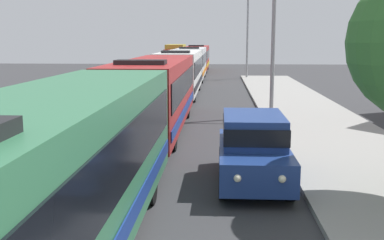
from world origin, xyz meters
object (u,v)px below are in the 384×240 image
object	(u,v)px
bus_second_in_line	(155,92)
white_suv	(253,146)
streetlamp_far	(248,22)
streetlamp_mid	(274,20)
bus_fourth_in_line	(192,62)
bus_rear	(198,57)
bus_lead	(54,174)
bus_middle	(181,71)
box_truck_oncoming	(175,55)

from	to	relation	value
bus_second_in_line	white_suv	xyz separation A→B (m)	(3.70, -7.41, -0.66)
white_suv	streetlamp_far	size ratio (longest dim) A/B	0.50
streetlamp_mid	streetlamp_far	size ratio (longest dim) A/B	0.83
bus_fourth_in_line	white_suv	bearing A→B (deg)	-83.63
bus_fourth_in_line	bus_rear	distance (m)	12.38
bus_second_in_line	streetlamp_mid	bearing A→B (deg)	37.07
white_suv	streetlamp_far	world-z (taller)	streetlamp_far
bus_lead	streetlamp_far	distance (m)	40.69
bus_rear	streetlamp_far	size ratio (longest dim) A/B	1.25
bus_middle	bus_fourth_in_line	distance (m)	12.69
bus_second_in_line	box_truck_oncoming	distance (m)	44.01
bus_fourth_in_line	bus_rear	bearing A→B (deg)	90.00
bus_middle	bus_rear	bearing A→B (deg)	90.00
bus_lead	bus_middle	xyz separation A→B (m)	(-0.00, 25.65, -0.00)
bus_lead	streetlamp_mid	bearing A→B (deg)	72.08
bus_lead	bus_middle	bearing A→B (deg)	90.00
box_truck_oncoming	white_suv	bearing A→B (deg)	-82.23
bus_fourth_in_line	streetlamp_mid	world-z (taller)	streetlamp_mid
bus_rear	box_truck_oncoming	bearing A→B (deg)	119.74
bus_middle	bus_rear	world-z (taller)	same
streetlamp_far	bus_second_in_line	bearing A→B (deg)	-101.10
bus_lead	bus_fourth_in_line	distance (m)	38.34
white_suv	streetlamp_mid	size ratio (longest dim) A/B	0.60
box_truck_oncoming	bus_middle	bearing A→B (deg)	-83.89
bus_rear	bus_lead	bearing A→B (deg)	-90.00
bus_middle	white_suv	size ratio (longest dim) A/B	2.63
bus_lead	bus_second_in_line	world-z (taller)	same
bus_second_in_line	bus_middle	size ratio (longest dim) A/B	1.03
bus_lead	bus_rear	distance (m)	50.72
bus_fourth_in_line	bus_lead	bearing A→B (deg)	-90.00
bus_fourth_in_line	streetlamp_mid	bearing A→B (deg)	-76.00
bus_rear	streetlamp_far	xyz separation A→B (m)	(5.40, -10.58, 3.87)
bus_rear	bus_middle	bearing A→B (deg)	-90.00
bus_fourth_in_line	bus_middle	bearing A→B (deg)	-90.00
bus_middle	streetlamp_far	distance (m)	15.94
streetlamp_far	streetlamp_mid	bearing A→B (deg)	-90.00
bus_second_in_line	white_suv	bearing A→B (deg)	-63.47
bus_second_in_line	bus_fourth_in_line	distance (m)	25.72
bus_rear	bus_fourth_in_line	bearing A→B (deg)	-90.00
bus_fourth_in_line	streetlamp_far	distance (m)	6.88
bus_middle	box_truck_oncoming	world-z (taller)	bus_middle
bus_lead	streetlamp_far	bearing A→B (deg)	82.34
bus_lead	bus_rear	size ratio (longest dim) A/B	1.08
bus_fourth_in_line	bus_rear	size ratio (longest dim) A/B	1.04
bus_lead	bus_fourth_in_line	bearing A→B (deg)	90.00
bus_middle	box_truck_oncoming	size ratio (longest dim) A/B	1.59
bus_lead	bus_second_in_line	bearing A→B (deg)	90.00
streetlamp_mid	bus_lead	bearing A→B (deg)	-107.92
bus_middle	streetlamp_far	bearing A→B (deg)	69.57
bus_middle	box_truck_oncoming	distance (m)	31.03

